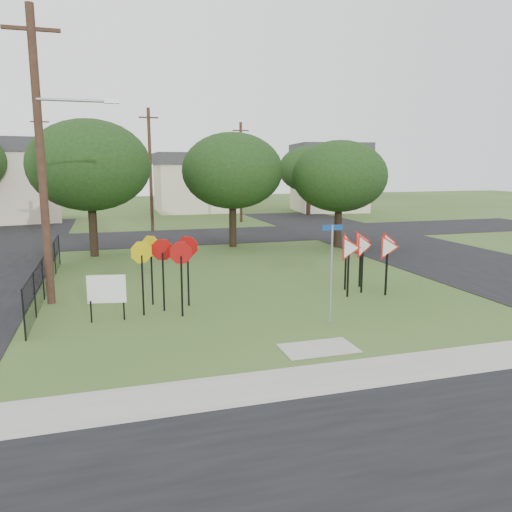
{
  "coord_description": "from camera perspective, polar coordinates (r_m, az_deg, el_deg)",
  "views": [
    {
      "loc": [
        -5.25,
        -14.07,
        4.81
      ],
      "look_at": [
        -0.13,
        3.0,
        1.6
      ],
      "focal_mm": 35.0,
      "sensor_mm": 36.0,
      "label": 1
    }
  ],
  "objects": [
    {
      "name": "street_name_sign",
      "position": [
        15.33,
        8.61,
        -1.37
      ],
      "size": [
        0.64,
        0.08,
        3.08
      ],
      "color": "#9C9FA5",
      "rests_on": "ground"
    },
    {
      "name": "street_far",
      "position": [
        34.81,
        -7.85,
        2.19
      ],
      "size": [
        60.0,
        8.0,
        0.02
      ],
      "primitive_type": "cube",
      "color": "black",
      "rests_on": "ground"
    },
    {
      "name": "tree_far_right",
      "position": [
        49.93,
        6.08,
        9.85
      ],
      "size": [
        6.0,
        6.0,
        6.8
      ],
      "color": "black",
      "rests_on": "ground"
    },
    {
      "name": "house_right",
      "position": [
        55.22,
        8.32,
        8.91
      ],
      "size": [
        8.3,
        8.3,
        7.2
      ],
      "color": "beige",
      "rests_on": "ground"
    },
    {
      "name": "info_board",
      "position": [
        16.27,
        -16.7,
        -3.81
      ],
      "size": [
        1.18,
        0.25,
        1.49
      ],
      "color": "black",
      "rests_on": "ground"
    },
    {
      "name": "sidewalk",
      "position": [
        12.17,
        10.67,
        -13.22
      ],
      "size": [
        30.0,
        1.6,
        0.02
      ],
      "primitive_type": "cube",
      "color": "#999891",
      "rests_on": "ground"
    },
    {
      "name": "far_pole_c",
      "position": [
        44.33,
        -23.15,
        9.14
      ],
      "size": [
        1.4,
        0.24,
        9.0
      ],
      "color": "#482E21",
      "rests_on": "ground"
    },
    {
      "name": "far_pole_b",
      "position": [
        43.55,
        -1.74,
        9.61
      ],
      "size": [
        1.4,
        0.24,
        8.5
      ],
      "color": "#482E21",
      "rests_on": "ground"
    },
    {
      "name": "tree_near_mid",
      "position": [
        29.96,
        -2.72,
        9.69
      ],
      "size": [
        6.0,
        6.0,
        6.8
      ],
      "color": "black",
      "rests_on": "ground"
    },
    {
      "name": "yield_sign_cluster",
      "position": [
        19.58,
        12.43,
        0.93
      ],
      "size": [
        2.99,
        1.7,
        2.35
      ],
      "color": "black",
      "rests_on": "ground"
    },
    {
      "name": "curb_pad",
      "position": [
        13.67,
        7.17,
        -10.44
      ],
      "size": [
        2.0,
        1.2,
        0.02
      ],
      "primitive_type": "cube",
      "color": "#999891",
      "rests_on": "ground"
    },
    {
      "name": "fence_run",
      "position": [
        20.85,
        -22.83,
        -1.73
      ],
      "size": [
        0.05,
        11.55,
        1.5
      ],
      "color": "black",
      "rests_on": "ground"
    },
    {
      "name": "far_pole_a",
      "position": [
        38.21,
        -11.98,
        9.68
      ],
      "size": [
        1.4,
        0.24,
        9.0
      ],
      "color": "#482E21",
      "rests_on": "ground"
    },
    {
      "name": "street_right",
      "position": [
        30.0,
        18.69,
        0.46
      ],
      "size": [
        8.0,
        50.0,
        0.02
      ],
      "primitive_type": "cube",
      "color": "black",
      "rests_on": "ground"
    },
    {
      "name": "tree_near_left",
      "position": [
        28.08,
        -18.49,
        9.79
      ],
      "size": [
        6.4,
        6.4,
        7.27
      ],
      "color": "black",
      "rests_on": "ground"
    },
    {
      "name": "tree_near_right",
      "position": [
        30.14,
        9.51,
        8.96
      ],
      "size": [
        5.6,
        5.6,
        6.33
      ],
      "color": "black",
      "rests_on": "ground"
    },
    {
      "name": "street_near",
      "position": [
        8.74,
        26.65,
        -24.32
      ],
      "size": [
        60.0,
        8.0,
        0.02
      ],
      "primitive_type": "cube",
      "color": "black",
      "rests_on": "ground"
    },
    {
      "name": "ground",
      "position": [
        15.77,
        3.62,
        -7.57
      ],
      "size": [
        140.0,
        140.0,
        0.0
      ],
      "primitive_type": "plane",
      "color": "#35541F"
    },
    {
      "name": "utility_pole_main",
      "position": [
        18.68,
        -23.21,
        10.63
      ],
      "size": [
        3.55,
        0.33,
        10.0
      ],
      "color": "#482E21",
      "rests_on": "ground"
    },
    {
      "name": "house_left",
      "position": [
        48.87,
        -27.26,
        7.74
      ],
      "size": [
        10.58,
        8.88,
        7.2
      ],
      "color": "beige",
      "rests_on": "ground"
    },
    {
      "name": "planting_strip",
      "position": [
        11.22,
        13.58,
        -15.45
      ],
      "size": [
        30.0,
        0.8,
        0.02
      ],
      "primitive_type": "cube",
      "color": "#35541F",
      "rests_on": "ground"
    },
    {
      "name": "house_mid",
      "position": [
        54.88,
        -7.05,
        8.41
      ],
      "size": [
        8.4,
        8.4,
        6.2
      ],
      "color": "beige",
      "rests_on": "ground"
    },
    {
      "name": "stop_sign_cluster",
      "position": [
        16.87,
        -10.37,
        -0.12
      ],
      "size": [
        2.32,
        1.99,
        2.47
      ],
      "color": "black",
      "rests_on": "ground"
    }
  ]
}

